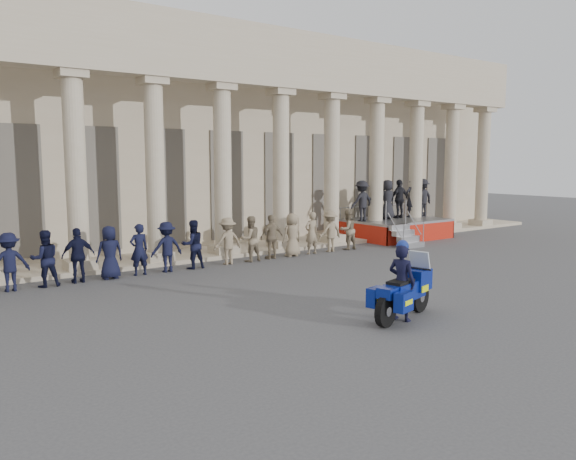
{
  "coord_description": "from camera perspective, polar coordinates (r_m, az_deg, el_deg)",
  "views": [
    {
      "loc": [
        -8.81,
        -10.04,
        3.57
      ],
      "look_at": [
        0.45,
        2.77,
        1.6
      ],
      "focal_mm": 35.0,
      "sensor_mm": 36.0,
      "label": 1
    }
  ],
  "objects": [
    {
      "name": "ground",
      "position": [
        13.83,
        5.25,
        -7.89
      ],
      "size": [
        90.0,
        90.0,
        0.0
      ],
      "primitive_type": "plane",
      "color": "#404042",
      "rests_on": "ground"
    },
    {
      "name": "reviewing_stand",
      "position": [
        26.22,
        10.67,
        2.5
      ],
      "size": [
        5.16,
        4.17,
        2.68
      ],
      "color": "gray",
      "rests_on": "ground"
    },
    {
      "name": "rider",
      "position": [
        12.8,
        11.48,
        -5.06
      ],
      "size": [
        0.56,
        0.72,
        1.82
      ],
      "rotation": [
        0.0,
        0.0,
        1.83
      ],
      "color": "black",
      "rests_on": "ground"
    },
    {
      "name": "officer_rank",
      "position": [
        17.86,
        -16.54,
        -2.08
      ],
      "size": [
        19.57,
        0.61,
        1.62
      ],
      "color": "black",
      "rests_on": "ground"
    },
    {
      "name": "building",
      "position": [
        26.32,
        -16.5,
        8.89
      ],
      "size": [
        40.0,
        12.5,
        9.0
      ],
      "color": "tan",
      "rests_on": "ground"
    },
    {
      "name": "motorcycle",
      "position": [
        12.97,
        11.7,
        -6.12
      ],
      "size": [
        2.25,
        1.17,
        1.47
      ],
      "rotation": [
        0.0,
        0.0,
        0.26
      ],
      "color": "black",
      "rests_on": "ground"
    }
  ]
}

